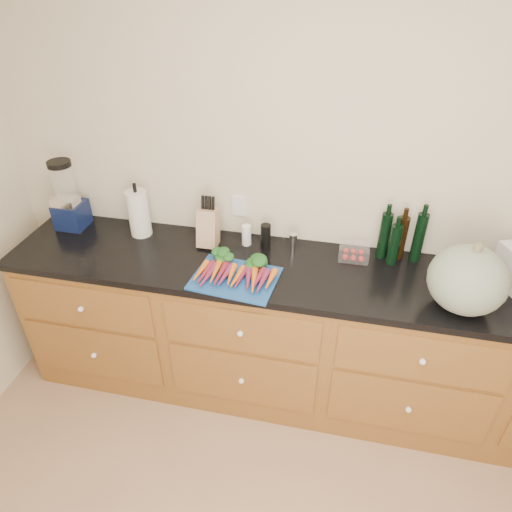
% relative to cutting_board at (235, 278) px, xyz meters
% --- Properties ---
extents(wall_back, '(4.10, 0.05, 2.60)m').
position_rel_cutting_board_xyz_m(wall_back, '(0.51, 0.48, 0.35)').
color(wall_back, beige).
rests_on(wall_back, ground).
extents(cabinets, '(3.60, 0.64, 0.90)m').
position_rel_cutting_board_xyz_m(cabinets, '(0.51, 0.16, -0.49)').
color(cabinets, brown).
rests_on(cabinets, ground).
extents(countertop, '(3.64, 0.62, 0.04)m').
position_rel_cutting_board_xyz_m(countertop, '(0.51, 0.16, -0.03)').
color(countertop, black).
rests_on(countertop, cabinets).
extents(cutting_board, '(0.46, 0.36, 0.01)m').
position_rel_cutting_board_xyz_m(cutting_board, '(0.00, 0.00, 0.00)').
color(cutting_board, '#194891').
rests_on(cutting_board, countertop).
extents(carrots, '(0.41, 0.28, 0.05)m').
position_rel_cutting_board_xyz_m(carrots, '(-0.00, 0.03, 0.03)').
color(carrots, orange).
rests_on(carrots, cutting_board).
extents(squash, '(0.36, 0.36, 0.32)m').
position_rel_cutting_board_xyz_m(squash, '(1.10, 0.02, 0.15)').
color(squash, slate).
rests_on(squash, countertop).
extents(blender_appliance, '(0.17, 0.17, 0.42)m').
position_rel_cutting_board_xyz_m(blender_appliance, '(-1.10, 0.32, 0.18)').
color(blender_appliance, '#0D1841').
rests_on(blender_appliance, countertop).
extents(paper_towel, '(0.12, 0.12, 0.28)m').
position_rel_cutting_board_xyz_m(paper_towel, '(-0.66, 0.32, 0.13)').
color(paper_towel, silver).
rests_on(paper_towel, countertop).
extents(knife_block, '(0.11, 0.11, 0.22)m').
position_rel_cutting_board_xyz_m(knife_block, '(-0.23, 0.30, 0.10)').
color(knife_block, tan).
rests_on(knife_block, countertop).
extents(grinder_salt, '(0.05, 0.05, 0.12)m').
position_rel_cutting_board_xyz_m(grinder_salt, '(-0.02, 0.34, 0.06)').
color(grinder_salt, white).
rests_on(grinder_salt, countertop).
extents(grinder_pepper, '(0.06, 0.06, 0.14)m').
position_rel_cutting_board_xyz_m(grinder_pepper, '(0.09, 0.34, 0.07)').
color(grinder_pepper, black).
rests_on(grinder_pepper, countertop).
extents(canister_chrome, '(0.04, 0.04, 0.10)m').
position_rel_cutting_board_xyz_m(canister_chrome, '(0.25, 0.34, 0.05)').
color(canister_chrome, white).
rests_on(canister_chrome, countertop).
extents(tomato_box, '(0.16, 0.13, 0.08)m').
position_rel_cutting_board_xyz_m(tomato_box, '(0.59, 0.33, 0.03)').
color(tomato_box, white).
rests_on(tomato_box, countertop).
extents(bottles, '(0.24, 0.12, 0.28)m').
position_rel_cutting_board_xyz_m(bottles, '(0.82, 0.37, 0.12)').
color(bottles, black).
rests_on(bottles, countertop).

